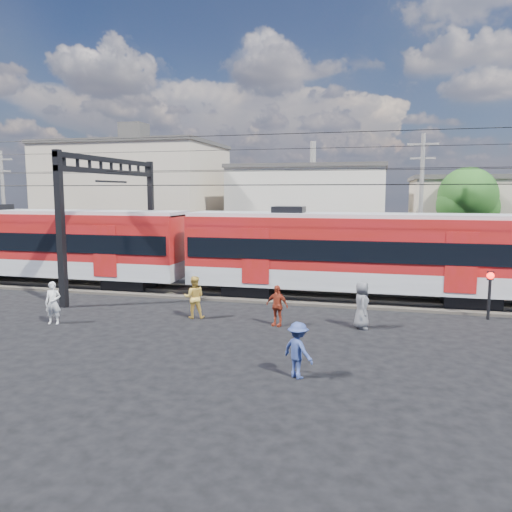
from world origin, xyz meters
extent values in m
plane|color=black|center=(0.00, 0.00, 0.00)|extent=(120.00, 120.00, 0.00)
cube|color=#2D2823|center=(0.00, 8.00, 0.06)|extent=(70.00, 3.40, 0.12)
cube|color=#59544C|center=(0.00, 7.25, 0.18)|extent=(70.00, 0.12, 0.12)
cube|color=#59544C|center=(0.00, 8.75, 0.18)|extent=(70.00, 0.12, 0.12)
cube|color=black|center=(-9.04, 8.00, 0.35)|extent=(2.40, 2.20, 0.70)
cube|color=#93959A|center=(-14.16, 8.00, 1.15)|extent=(16.00, 3.00, 0.90)
cube|color=maroon|center=(-14.16, 8.00, 2.80)|extent=(16.00, 3.00, 2.40)
cube|color=black|center=(-14.16, 8.00, 2.55)|extent=(15.68, 3.08, 0.95)
cube|color=#93959A|center=(-14.16, 8.00, 4.05)|extent=(16.00, 2.60, 0.25)
cube|color=black|center=(-2.48, 8.00, 0.35)|extent=(2.40, 2.20, 0.70)
cube|color=black|center=(7.76, 8.00, 0.35)|extent=(2.40, 2.20, 0.70)
cube|color=#93959A|center=(2.64, 8.00, 1.15)|extent=(16.00, 3.00, 0.90)
cube|color=maroon|center=(2.64, 8.00, 2.80)|extent=(16.00, 3.00, 2.40)
cube|color=black|center=(2.64, 8.00, 2.55)|extent=(15.68, 3.08, 0.95)
cube|color=#93959A|center=(2.64, 8.00, 4.05)|extent=(16.00, 2.60, 0.25)
cube|color=black|center=(-10.00, 3.50, 3.50)|extent=(0.30, 0.30, 7.00)
cube|color=black|center=(-10.00, 12.50, 3.50)|extent=(0.30, 0.30, 7.00)
cube|color=black|center=(-10.00, 8.00, 6.80)|extent=(0.25, 9.30, 0.25)
cube|color=black|center=(-10.00, 8.00, 6.20)|extent=(0.25, 9.30, 0.25)
cylinder|color=black|center=(0.00, 7.30, 5.50)|extent=(70.00, 0.03, 0.03)
cylinder|color=black|center=(0.00, 8.70, 5.50)|extent=(70.00, 0.03, 0.03)
cylinder|color=black|center=(0.00, 7.30, 6.20)|extent=(70.00, 0.03, 0.03)
cylinder|color=black|center=(0.00, 8.70, 6.20)|extent=(70.00, 0.03, 0.03)
cylinder|color=black|center=(0.00, 4.50, 7.50)|extent=(70.00, 0.03, 0.03)
cylinder|color=black|center=(0.00, 11.50, 7.50)|extent=(70.00, 0.03, 0.03)
cube|color=tan|center=(-17.00, 24.00, 4.50)|extent=(14.00, 10.00, 9.00)
cube|color=#3F3D3A|center=(-17.00, 24.00, 9.15)|extent=(14.28, 10.20, 0.30)
cube|color=beige|center=(-2.00, 27.00, 3.50)|extent=(12.00, 12.00, 7.00)
cube|color=#3F3D3A|center=(-2.00, 27.00, 7.15)|extent=(12.24, 12.24, 0.30)
cylinder|color=slate|center=(6.00, 15.00, 4.25)|extent=(0.24, 0.24, 8.50)
cube|color=slate|center=(6.00, 15.00, 7.90)|extent=(1.80, 0.12, 0.12)
cube|color=slate|center=(6.00, 15.00, 7.10)|extent=(1.40, 0.12, 0.12)
cylinder|color=slate|center=(-22.00, 14.00, 4.00)|extent=(0.24, 0.24, 8.00)
cube|color=slate|center=(-22.00, 14.00, 7.40)|extent=(1.80, 0.12, 0.12)
cube|color=slate|center=(-22.00, 14.00, 6.60)|extent=(1.40, 0.12, 0.12)
cylinder|color=#382619|center=(9.00, 18.00, 1.96)|extent=(0.36, 0.36, 3.92)
sphere|color=#184A15|center=(9.00, 18.00, 4.90)|extent=(3.64, 3.64, 3.64)
sphere|color=#184A15|center=(9.60, 18.30, 4.20)|extent=(2.80, 2.80, 2.80)
imported|color=silver|center=(-8.63, 0.87, 0.84)|extent=(0.69, 0.54, 1.68)
imported|color=gold|center=(-3.58, 3.08, 0.87)|extent=(1.00, 0.87, 1.75)
imported|color=navy|center=(1.65, -2.47, 0.79)|extent=(1.18, 1.07, 1.59)
imported|color=maroon|center=(-0.03, 2.72, 0.80)|extent=(1.01, 0.65, 1.60)
imported|color=#515256|center=(3.17, 3.16, 0.91)|extent=(0.69, 0.96, 1.81)
cylinder|color=black|center=(8.13, 5.76, 0.93)|extent=(0.12, 0.12, 1.86)
sphere|color=#FF140C|center=(8.13, 5.76, 1.81)|extent=(0.29, 0.29, 0.29)
cube|color=black|center=(8.13, 5.76, 1.81)|extent=(0.26, 0.06, 0.36)
camera|label=1|loc=(3.80, -15.78, 5.17)|focal=35.00mm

